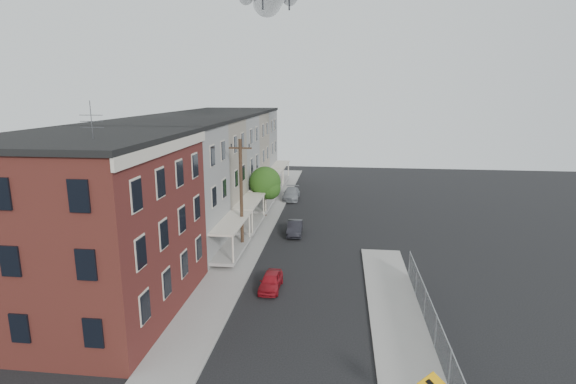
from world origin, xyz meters
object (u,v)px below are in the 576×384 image
car_mid (295,228)px  car_far (291,194)px  utility_pole (241,194)px  street_tree (266,184)px  car_near (271,281)px

car_mid → car_far: 13.42m
utility_pole → car_far: bearing=83.6°
utility_pole → car_far: (2.00, 17.85, -4.01)m
street_tree → car_near: street_tree is taller
car_near → car_far: car_far is taller
street_tree → car_mid: 7.00m
car_far → car_near: bearing=-87.9°
street_tree → car_near: 17.45m
car_far → street_tree: bearing=-103.1°
utility_pole → car_near: size_ratio=2.79×
car_mid → car_far: car_far is taller
utility_pole → car_far: size_ratio=1.97×
street_tree → car_near: bearing=-79.6°
utility_pole → car_mid: size_ratio=2.44×
utility_pole → car_mid: bearing=50.1°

